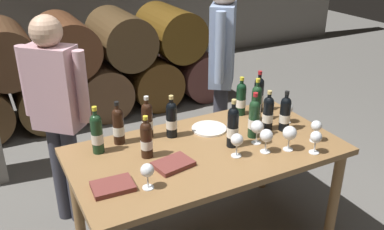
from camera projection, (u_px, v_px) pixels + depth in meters
name	position (u px, v px, depth m)	size (l,w,h in m)	color
barrel_stack	(96.00, 67.00, 4.83)	(3.12, 0.90, 1.15)	#51381F
dining_table	(206.00, 161.00, 2.68)	(1.70, 0.90, 0.76)	olive
wine_bottle_0	(285.00, 113.00, 2.83)	(0.07, 0.07, 0.28)	black
wine_bottle_1	(256.00, 103.00, 2.96)	(0.07, 0.07, 0.32)	#19381E
wine_bottle_2	(254.00, 118.00, 2.74)	(0.07, 0.07, 0.31)	#19381E
wine_bottle_3	(172.00, 119.00, 2.74)	(0.07, 0.07, 0.29)	black
wine_bottle_4	(118.00, 125.00, 2.66)	(0.07, 0.07, 0.29)	black
wine_bottle_5	(259.00, 94.00, 3.11)	(0.07, 0.07, 0.32)	black
wine_bottle_6	(97.00, 133.00, 2.55)	(0.07, 0.07, 0.31)	#19381E
wine_bottle_7	(147.00, 120.00, 2.73)	(0.07, 0.07, 0.29)	black
wine_bottle_8	(241.00, 98.00, 3.06)	(0.07, 0.07, 0.29)	black
wine_bottle_9	(268.00, 113.00, 2.83)	(0.07, 0.07, 0.28)	black
wine_bottle_10	(233.00, 127.00, 2.62)	(0.07, 0.07, 0.32)	black
wine_bottle_11	(146.00, 139.00, 2.50)	(0.07, 0.07, 0.27)	black
wine_glass_0	(147.00, 171.00, 2.21)	(0.07, 0.07, 0.15)	white
wine_glass_1	(237.00, 141.00, 2.51)	(0.08, 0.08, 0.15)	white
wine_glass_2	(266.00, 136.00, 2.56)	(0.08, 0.08, 0.16)	white
wine_glass_3	(316.00, 127.00, 2.69)	(0.07, 0.07, 0.14)	white
wine_glass_4	(290.00, 134.00, 2.58)	(0.09, 0.09, 0.16)	white
wine_glass_5	(316.00, 138.00, 2.55)	(0.07, 0.07, 0.15)	white
wine_glass_6	(288.00, 109.00, 2.94)	(0.08, 0.08, 0.15)	white
wine_glass_7	(257.00, 128.00, 2.66)	(0.08, 0.08, 0.16)	white
tasting_notebook	(173.00, 164.00, 2.45)	(0.22, 0.16, 0.03)	brown
leather_ledger	(113.00, 186.00, 2.24)	(0.22, 0.16, 0.03)	brown
serving_plate	(209.00, 129.00, 2.88)	(0.24, 0.24, 0.01)	white
sommelier_presenting	(222.00, 61.00, 3.36)	(0.34, 0.41, 1.72)	#383842
taster_seated_left	(57.00, 107.00, 2.84)	(0.38, 0.36, 1.54)	#383842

